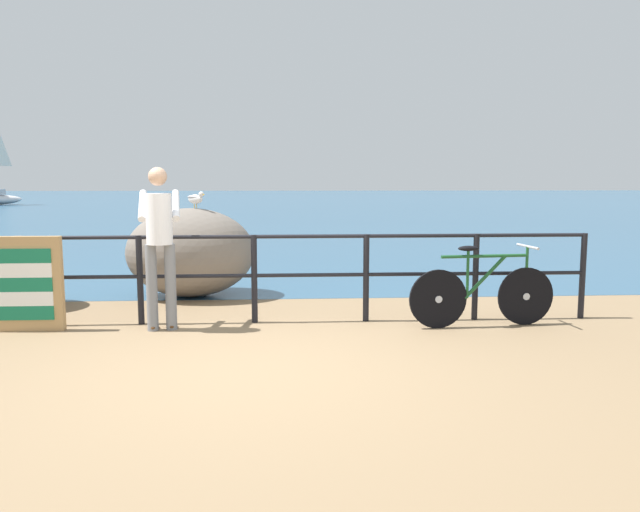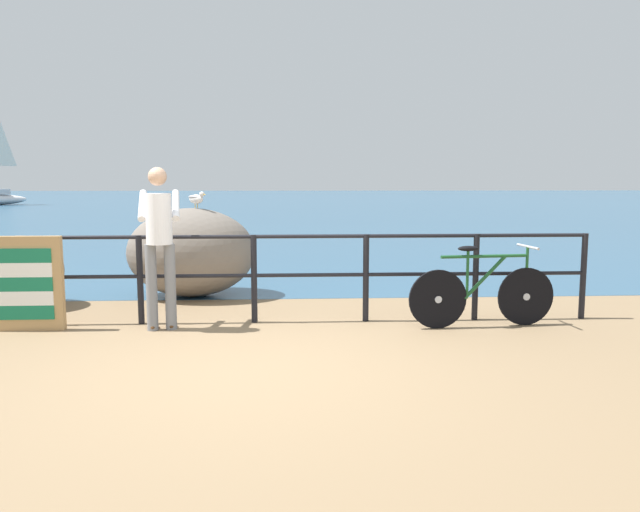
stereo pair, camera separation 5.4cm
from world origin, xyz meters
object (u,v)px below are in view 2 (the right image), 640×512
Objects in this scene: bicycle at (483,293)px; seagull at (196,198)px; person_at_railing at (160,240)px; folded_deckchair_stack at (24,284)px; breakwater_boulder_main at (191,252)px; breakwater_boulder_left at (20,271)px.

bicycle is 5.51× the size of seagull.
seagull is at bearing -13.04° from person_at_railing.
folded_deckchair_stack is (-1.48, 0.03, -0.47)m from person_at_railing.
breakwater_boulder_main reaches higher than bicycle.
breakwater_boulder_left is at bearing 114.46° from folded_deckchair_stack.
bicycle is 3.63m from person_at_railing.
breakwater_boulder_left is 3.47× the size of seagull.
person_at_railing reaches higher than folded_deckchair_stack.
breakwater_boulder_left is at bearing -162.96° from breakwater_boulder_main.
seagull reaches higher than breakwater_boulder_main.
folded_deckchair_stack is 2.46m from breakwater_boulder_main.
bicycle is 4.12m from seagull.
folded_deckchair_stack is at bearing 173.25° from bicycle.
breakwater_boulder_main is at bearing 144.57° from bicycle.
person_at_railing is 5.79× the size of seagull.
bicycle is 0.95× the size of person_at_railing.
folded_deckchair_stack is 3.38× the size of seagull.
breakwater_boulder_main is (1.51, 1.93, 0.11)m from folded_deckchair_stack.
person_at_railing is at bearing -32.37° from breakwater_boulder_left.
seagull is at bearing 50.11° from folded_deckchair_stack.
person_at_railing reaches higher than breakwater_boulder_main.
breakwater_boulder_left is 2.46m from seagull.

